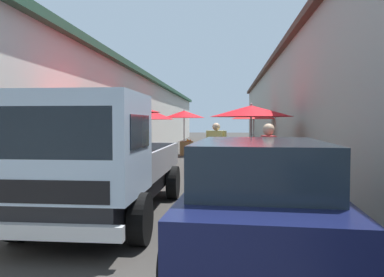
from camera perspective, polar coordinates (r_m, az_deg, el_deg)
The scene contains 13 objects.
ground at distance 14.70m, azimuth 1.99°, elevation -4.03°, with size 90.00×90.00×0.00m, color #33302D.
building_left_whitewash at distance 18.50m, azimuth -19.24°, elevation 3.67°, with size 49.80×7.50×4.17m.
building_right_concrete at distance 17.88m, azimuth 24.99°, elevation 5.06°, with size 49.80×7.50×5.06m.
fruit_stall_near_left at distance 9.65m, azimuth -13.42°, elevation 3.50°, with size 2.82×2.82×2.40m.
fruit_stall_mid_lane at distance 12.84m, azimuth 8.88°, elevation 2.96°, with size 2.84×2.84×2.33m.
fruit_stall_near_right at distance 13.06m, azimuth -7.89°, elevation 2.87°, with size 2.34×2.34×2.32m.
fruit_stall_far_right at distance 20.04m, azimuth 9.48°, elevation 2.92°, with size 2.39×2.39×2.38m.
fruit_stall_far_left at distance 18.77m, azimuth -1.16°, elevation 2.75°, with size 2.11×2.11×2.33m.
hatchback_car at distance 4.86m, azimuth 10.34°, elevation -8.71°, with size 4.00×2.10×1.45m.
delivery_truck at distance 5.99m, azimuth -14.63°, elevation -3.69°, with size 4.92×1.97×2.08m.
vendor_by_crates at distance 7.08m, azimuth 11.65°, elevation -3.37°, with size 0.65×0.24×1.65m.
vendor_in_shade at distance 10.84m, azimuth 3.74°, elevation -1.27°, with size 0.38×0.60×1.66m.
parked_scooter at distance 16.06m, azimuth 9.04°, elevation -1.89°, with size 1.68×0.49×1.14m.
Camera 1 is at (-1.07, -0.85, 1.68)m, focal length 34.67 mm.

